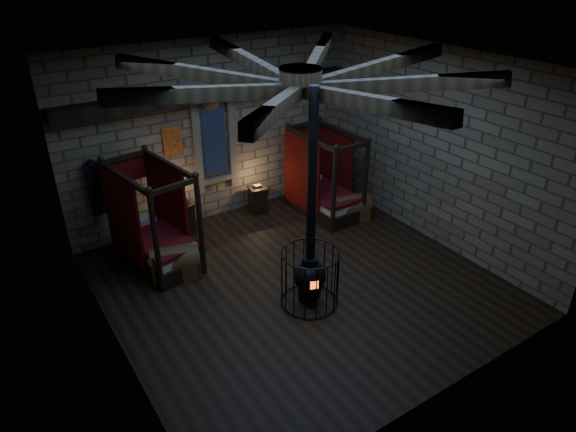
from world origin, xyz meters
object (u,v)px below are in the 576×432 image
trunk_left (175,264)px  trunk_right (351,209)px  stove (310,274)px  bed_left (155,239)px  bed_right (322,192)px

trunk_left → trunk_right: (4.47, -0.04, -0.02)m
trunk_left → stove: bearing=-36.5°
bed_left → trunk_left: (0.11, -0.77, -0.22)m
bed_left → trunk_right: bed_left is taller
trunk_right → bed_right: bearing=122.0°
bed_left → bed_right: size_ratio=1.06×
stove → bed_left: bearing=141.1°
bed_right → trunk_right: size_ratio=2.13×
bed_left → stove: stove is taller
trunk_left → trunk_right: trunk_left is taller
bed_right → trunk_right: bed_right is taller
bed_left → stove: size_ratio=0.53×
stove → trunk_right: bearing=56.7°
trunk_right → stove: bearing=-131.7°
trunk_right → stove: size_ratio=0.24×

